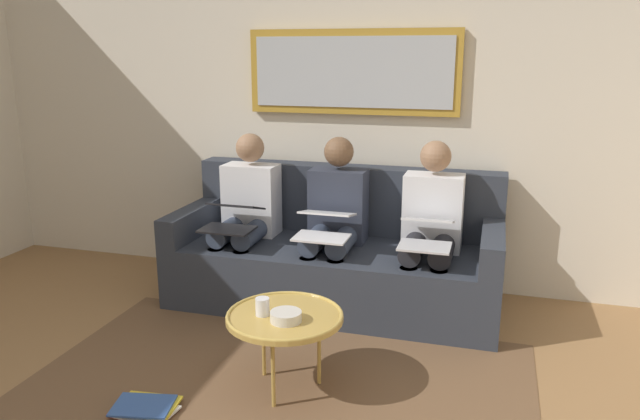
{
  "coord_description": "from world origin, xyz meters",
  "views": [
    {
      "loc": [
        -1.0,
        1.73,
        1.68
      ],
      "look_at": [
        0.0,
        -1.7,
        0.75
      ],
      "focal_mm": 33.98,
      "sensor_mm": 36.0,
      "label": 1
    }
  ],
  "objects_px": {
    "coffee_table": "(285,317)",
    "laptop_white": "(325,224)",
    "person_left": "(431,225)",
    "person_middle": "(335,218)",
    "cup": "(262,307)",
    "laptop_black": "(232,216)",
    "magazine_stack": "(145,408)",
    "framed_mirror": "(352,72)",
    "laptop_silver": "(427,232)",
    "person_right": "(246,211)",
    "bowl": "(286,316)",
    "couch": "(337,257)"
  },
  "relations": [
    {
      "from": "coffee_table",
      "to": "laptop_white",
      "type": "distance_m",
      "value": 0.94
    },
    {
      "from": "person_left",
      "to": "person_middle",
      "type": "relative_size",
      "value": 1.0
    },
    {
      "from": "cup",
      "to": "laptop_black",
      "type": "distance_m",
      "value": 1.13
    },
    {
      "from": "person_middle",
      "to": "magazine_stack",
      "type": "relative_size",
      "value": 3.5
    },
    {
      "from": "framed_mirror",
      "to": "laptop_silver",
      "type": "distance_m",
      "value": 1.32
    },
    {
      "from": "person_right",
      "to": "bowl",
      "type": "bearing_deg",
      "value": 120.63
    },
    {
      "from": "framed_mirror",
      "to": "person_middle",
      "type": "height_order",
      "value": "framed_mirror"
    },
    {
      "from": "coffee_table",
      "to": "cup",
      "type": "distance_m",
      "value": 0.12
    },
    {
      "from": "laptop_white",
      "to": "person_left",
      "type": "bearing_deg",
      "value": -159.27
    },
    {
      "from": "framed_mirror",
      "to": "coffee_table",
      "type": "relative_size",
      "value": 2.56
    },
    {
      "from": "bowl",
      "to": "laptop_white",
      "type": "bearing_deg",
      "value": -85.28
    },
    {
      "from": "magazine_stack",
      "to": "cup",
      "type": "bearing_deg",
      "value": -142.26
    },
    {
      "from": "coffee_table",
      "to": "magazine_stack",
      "type": "relative_size",
      "value": 1.82
    },
    {
      "from": "person_left",
      "to": "magazine_stack",
      "type": "bearing_deg",
      "value": 52.96
    },
    {
      "from": "laptop_silver",
      "to": "laptop_white",
      "type": "bearing_deg",
      "value": 0.43
    },
    {
      "from": "coffee_table",
      "to": "person_middle",
      "type": "relative_size",
      "value": 0.52
    },
    {
      "from": "cup",
      "to": "person_left",
      "type": "distance_m",
      "value": 1.38
    },
    {
      "from": "laptop_silver",
      "to": "magazine_stack",
      "type": "xyz_separation_m",
      "value": [
        1.17,
        1.31,
        -0.61
      ]
    },
    {
      "from": "laptop_white",
      "to": "laptop_black",
      "type": "bearing_deg",
      "value": -0.59
    },
    {
      "from": "person_left",
      "to": "laptop_white",
      "type": "relative_size",
      "value": 3.09
    },
    {
      "from": "bowl",
      "to": "coffee_table",
      "type": "bearing_deg",
      "value": -65.62
    },
    {
      "from": "bowl",
      "to": "person_middle",
      "type": "relative_size",
      "value": 0.14
    },
    {
      "from": "framed_mirror",
      "to": "bowl",
      "type": "distance_m",
      "value": 2.01
    },
    {
      "from": "magazine_stack",
      "to": "bowl",
      "type": "bearing_deg",
      "value": -151.45
    },
    {
      "from": "cup",
      "to": "laptop_black",
      "type": "height_order",
      "value": "laptop_black"
    },
    {
      "from": "cup",
      "to": "laptop_white",
      "type": "height_order",
      "value": "laptop_white"
    },
    {
      "from": "couch",
      "to": "person_middle",
      "type": "distance_m",
      "value": 0.31
    },
    {
      "from": "person_right",
      "to": "laptop_black",
      "type": "bearing_deg",
      "value": 90.0
    },
    {
      "from": "couch",
      "to": "laptop_silver",
      "type": "bearing_deg",
      "value": 154.43
    },
    {
      "from": "laptop_black",
      "to": "person_middle",
      "type": "bearing_deg",
      "value": -159.79
    },
    {
      "from": "coffee_table",
      "to": "person_left",
      "type": "height_order",
      "value": "person_left"
    },
    {
      "from": "laptop_white",
      "to": "magazine_stack",
      "type": "relative_size",
      "value": 1.13
    },
    {
      "from": "framed_mirror",
      "to": "laptop_black",
      "type": "xyz_separation_m",
      "value": [
        0.64,
        0.69,
        -0.92
      ]
    },
    {
      "from": "cup",
      "to": "person_right",
      "type": "xyz_separation_m",
      "value": [
        0.58,
        -1.18,
        0.15
      ]
    },
    {
      "from": "bowl",
      "to": "framed_mirror",
      "type": "bearing_deg",
      "value": -87.25
    },
    {
      "from": "framed_mirror",
      "to": "magazine_stack",
      "type": "relative_size",
      "value": 4.65
    },
    {
      "from": "cup",
      "to": "laptop_black",
      "type": "bearing_deg",
      "value": -58.29
    },
    {
      "from": "person_left",
      "to": "laptop_black",
      "type": "xyz_separation_m",
      "value": [
        1.28,
        0.24,
        0.02
      ]
    },
    {
      "from": "bowl",
      "to": "person_right",
      "type": "bearing_deg",
      "value": -59.37
    },
    {
      "from": "framed_mirror",
      "to": "cup",
      "type": "distance_m",
      "value": 1.97
    },
    {
      "from": "laptop_black",
      "to": "magazine_stack",
      "type": "height_order",
      "value": "laptop_black"
    },
    {
      "from": "coffee_table",
      "to": "framed_mirror",
      "type": "bearing_deg",
      "value": -88.23
    },
    {
      "from": "coffee_table",
      "to": "laptop_white",
      "type": "xyz_separation_m",
      "value": [
        0.05,
        -0.91,
        0.24
      ]
    },
    {
      "from": "laptop_silver",
      "to": "laptop_black",
      "type": "height_order",
      "value": "laptop_black"
    },
    {
      "from": "person_middle",
      "to": "person_right",
      "type": "height_order",
      "value": "same"
    },
    {
      "from": "laptop_silver",
      "to": "magazine_stack",
      "type": "bearing_deg",
      "value": 48.29
    },
    {
      "from": "person_left",
      "to": "laptop_silver",
      "type": "height_order",
      "value": "person_left"
    },
    {
      "from": "person_middle",
      "to": "laptop_silver",
      "type": "bearing_deg",
      "value": 159.64
    },
    {
      "from": "framed_mirror",
      "to": "laptop_white",
      "type": "bearing_deg",
      "value": 90.0
    },
    {
      "from": "coffee_table",
      "to": "cup",
      "type": "relative_size",
      "value": 6.57
    }
  ]
}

